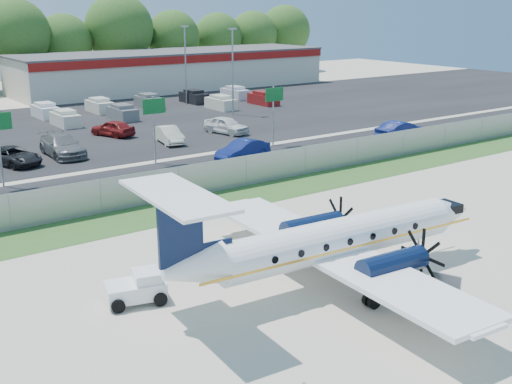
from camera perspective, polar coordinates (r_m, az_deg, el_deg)
ground at (r=28.69m, az=7.08°, el=-7.15°), size 170.00×170.00×0.00m
grass_verge at (r=37.77m, az=-5.33°, el=-1.27°), size 170.00×4.00×0.02m
access_road at (r=43.72m, az=-10.01°, el=0.99°), size 170.00×8.00×0.02m
parking_lot at (r=62.89m, az=-18.49°, el=5.04°), size 170.00×32.00×0.02m
perimeter_fence at (r=39.16m, az=-6.86°, el=0.84°), size 120.00×0.06×1.99m
building_east at (r=92.75m, az=-7.32°, el=10.74°), size 44.40×12.40×5.24m
sign_mid at (r=47.69m, az=-9.05°, el=6.73°), size 1.80×0.26×5.00m
sign_right at (r=53.47m, az=1.60°, el=7.94°), size 1.80×0.26×5.00m
light_pole_ne at (r=68.96m, az=-2.09°, el=11.16°), size 0.90×0.35×9.09m
light_pole_se at (r=77.45m, az=-6.29°, el=11.64°), size 0.90×0.35×9.09m
aircraft at (r=26.97m, az=6.84°, el=-4.24°), size 16.32×16.09×5.04m
pushback_tug at (r=26.10m, az=-10.44°, el=-8.34°), size 2.56×2.12×1.24m
baggage_cart_near at (r=26.19m, az=15.87°, el=-8.87°), size 2.30×1.85×1.05m
cone_starboard_wing at (r=37.81m, az=-6.46°, el=-0.89°), size 0.38×0.38×0.54m
road_car_mid at (r=48.97m, az=-1.17°, el=2.86°), size 4.88×2.57×1.53m
road_car_east at (r=57.80m, az=12.76°, el=4.54°), size 5.06×1.80×1.66m
parked_car_b at (r=50.65m, az=-20.73°, el=2.26°), size 3.80×5.40×1.37m
parked_car_c at (r=52.46m, az=-16.77°, el=3.08°), size 2.49×5.86×1.69m
parked_car_d at (r=55.52m, az=-7.71°, el=4.32°), size 2.22×4.54×1.43m
parked_car_e at (r=59.26m, az=-2.65°, el=5.21°), size 2.83×4.88×1.56m
parked_car_g at (r=59.42m, az=-12.58°, el=4.86°), size 3.18×4.69×1.48m
far_parking_rows at (r=67.61m, az=-19.80°, el=5.64°), size 56.00×10.00×1.60m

